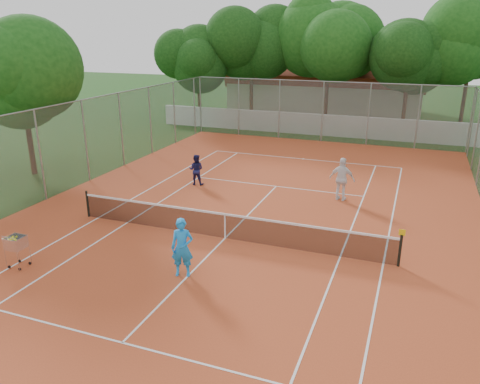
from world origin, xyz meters
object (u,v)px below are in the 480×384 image
(player_far_left, at_px, (196,170))
(ball_hopper, at_px, (17,251))
(player_near, at_px, (182,248))
(player_far_right, at_px, (342,179))
(clubhouse, at_px, (327,89))
(tennis_net, at_px, (225,226))

(player_far_left, distance_m, ball_hopper, 9.75)
(player_near, bearing_deg, player_far_right, 50.65)
(player_far_left, relative_size, player_far_right, 0.78)
(player_far_right, relative_size, ball_hopper, 1.70)
(clubhouse, relative_size, player_far_left, 11.00)
(tennis_net, distance_m, player_far_right, 6.44)
(clubhouse, height_order, player_near, clubhouse)
(tennis_net, xyz_separation_m, player_far_right, (3.21, 5.57, 0.47))
(player_far_left, bearing_deg, player_far_right, 172.51)
(player_far_right, bearing_deg, ball_hopper, 57.56)
(clubhouse, distance_m, player_far_right, 24.04)
(tennis_net, bearing_deg, player_near, -93.22)
(tennis_net, distance_m, clubhouse, 29.12)
(clubhouse, xyz_separation_m, ball_hopper, (-3.24, -33.30, -1.62))
(ball_hopper, bearing_deg, tennis_net, 25.33)
(clubhouse, xyz_separation_m, player_far_right, (5.21, -23.43, -1.22))
(tennis_net, bearing_deg, clubhouse, 93.95)
(tennis_net, bearing_deg, ball_hopper, -140.60)
(tennis_net, relative_size, player_near, 6.48)
(clubhouse, distance_m, player_far_left, 23.78)
(player_near, height_order, player_far_left, player_near)
(player_far_right, distance_m, ball_hopper, 13.00)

